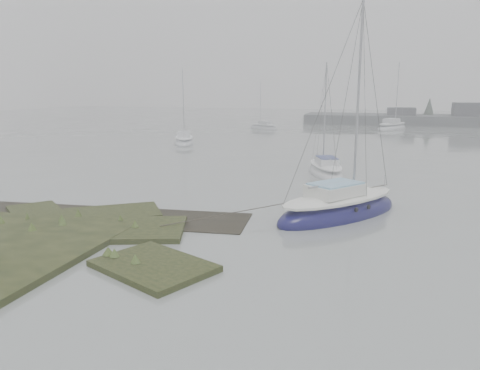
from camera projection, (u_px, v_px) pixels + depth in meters
The scene contains 6 objects.
ground at pixel (299, 148), 43.11m from camera, with size 160.00×160.00×0.00m, color slate.
sailboat_main at pixel (339, 209), 20.17m from camera, with size 5.95×6.83×9.69m.
sailboat_white at pixel (325, 171), 29.70m from camera, with size 3.50×5.63×7.56m.
sailboat_far_a at pixel (184, 141), 45.91m from camera, with size 3.79×5.81×7.82m.
sailboat_far_b at pixel (392, 127), 61.23m from camera, with size 4.95×6.91×9.37m.
sailboat_far_c at pixel (264, 127), 62.19m from camera, with size 4.88×3.85×6.73m.
Camera 1 is at (6.86, -12.70, 5.47)m, focal length 35.00 mm.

